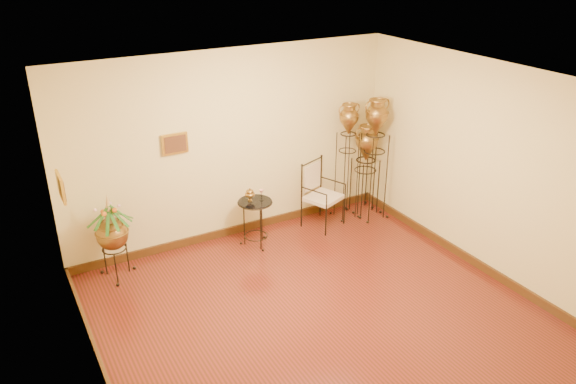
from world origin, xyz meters
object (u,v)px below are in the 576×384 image
planter_urn (112,231)px  side_table (255,222)px  amphora_tall (347,160)px  amphora_mid (374,159)px  armchair (323,195)px

planter_urn → side_table: bearing=-4.0°
amphora_tall → amphora_mid: amphora_mid is taller
amphora_tall → amphora_mid: bearing=-28.9°
amphora_mid → planter_urn: size_ratio=1.61×
planter_urn → amphora_tall: bearing=-0.0°
armchair → planter_urn: bearing=156.1°
planter_urn → armchair: planter_urn is taller
amphora_mid → armchair: size_ratio=1.90×
amphora_tall → amphora_mid: size_ratio=0.96×
planter_urn → armchair: 3.19m
armchair → side_table: size_ratio=1.16×
planter_urn → side_table: size_ratio=1.37×
amphora_tall → planter_urn: size_ratio=1.55×
side_table → planter_urn: bearing=176.0°
armchair → side_table: (-1.19, -0.04, -0.15)m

